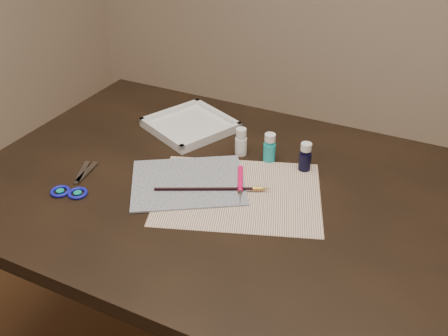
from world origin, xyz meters
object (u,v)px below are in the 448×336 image
at_px(paper, 239,193).
at_px(paint_bottle_navy, 305,157).
at_px(canvas, 188,182).
at_px(paint_bottle_white, 241,142).
at_px(scissors, 76,179).
at_px(palette_tray, 190,125).
at_px(paint_bottle_cyan, 270,147).

distance_m(paper, paint_bottle_navy, 0.21).
xyz_separation_m(canvas, paint_bottle_white, (0.06, 0.19, 0.04)).
xyz_separation_m(scissors, palette_tray, (0.13, 0.38, 0.01)).
height_order(paint_bottle_white, paint_bottle_navy, same).
height_order(paper, palette_tray, palette_tray).
relative_size(paper, paint_bottle_navy, 5.06).
xyz_separation_m(paper, palette_tray, (-0.28, 0.25, 0.01)).
height_order(paint_bottle_cyan, scissors, paint_bottle_cyan).
relative_size(paint_bottle_cyan, palette_tray, 0.36).
height_order(scissors, palette_tray, palette_tray).
distance_m(scissors, palette_tray, 0.40).
distance_m(paper, scissors, 0.42).
relative_size(paint_bottle_cyan, paint_bottle_navy, 1.02).
bearing_deg(canvas, scissors, -156.58).
distance_m(paint_bottle_navy, palette_tray, 0.39).
distance_m(paper, paint_bottle_white, 0.19).
bearing_deg(paper, canvas, -173.04).
bearing_deg(paint_bottle_cyan, palette_tray, 166.87).
relative_size(paint_bottle_cyan, scissors, 0.43).
bearing_deg(paint_bottle_white, canvas, -107.87).
distance_m(paint_bottle_white, palette_tray, 0.22).
bearing_deg(scissors, canvas, -89.59).
relative_size(canvas, palette_tray, 1.27).
bearing_deg(scissors, paper, -94.82).
distance_m(canvas, paint_bottle_white, 0.20).
xyz_separation_m(canvas, paint_bottle_navy, (0.25, 0.19, 0.04)).
height_order(canvas, palette_tray, palette_tray).
bearing_deg(palette_tray, canvas, -61.86).
height_order(canvas, paint_bottle_white, paint_bottle_white).
height_order(paint_bottle_cyan, paint_bottle_navy, paint_bottle_cyan).
relative_size(paint_bottle_navy, palette_tray, 0.36).
height_order(paper, canvas, canvas).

